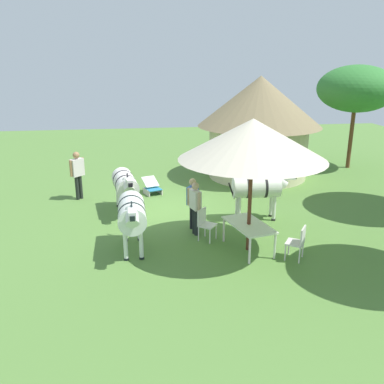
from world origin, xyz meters
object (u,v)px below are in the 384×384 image
Objects in this scene: zebra_nearest_camera at (125,184)px; patio_chair_east_end at (205,222)px; striped_lounge_chair at (152,187)px; guest_behind_table at (195,204)px; zebra_by_umbrella at (258,188)px; thatched_hut at (259,122)px; patio_dining_table at (249,227)px; guest_beside_umbrella at (193,199)px; acacia_tree_left_background at (357,89)px; shade_umbrella at (253,139)px; standing_watcher at (77,171)px; patio_chair_near_hut at (298,241)px; zebra_toward_hut at (132,213)px.

patio_chair_east_end is at bearing 122.72° from zebra_nearest_camera.
striped_lounge_chair is (-4.45, -1.28, -0.27)m from patio_chair_east_end.
zebra_by_umbrella reaches higher than guest_behind_table.
striped_lounge_chair is (1.92, -4.67, -2.12)m from thatched_hut.
zebra_nearest_camera is 1.07× the size of zebra_by_umbrella.
patio_dining_table is 5.77m from striped_lounge_chair.
guest_beside_umbrella is at bearing 132.13° from zebra_nearest_camera.
acacia_tree_left_background is (-6.81, 8.32, 2.68)m from guest_behind_table.
thatched_hut is 1.40× the size of shade_umbrella.
guest_beside_umbrella is (-0.89, -0.22, 0.42)m from patio_chair_east_end.
striped_lounge_chair is (-0.26, 2.67, -0.81)m from standing_watcher.
patio_chair_east_end is at bearing 85.78° from striped_lounge_chair.
standing_watcher is (-3.29, -3.73, 0.13)m from guest_beside_umbrella.
guest_beside_umbrella is 0.68× the size of zebra_nearest_camera.
patio_dining_table is 0.98× the size of standing_watcher.
guest_behind_table is (-1.96, -2.34, 0.43)m from patio_chair_near_hut.
zebra_nearest_camera is (-4.10, -4.36, 0.47)m from patio_chair_near_hut.
shade_umbrella is 2.81m from patio_chair_east_end.
acacia_tree_left_background reaches higher than standing_watcher.
guest_behind_table is (-1.22, -1.25, 0.29)m from patio_dining_table.
zebra_nearest_camera is (-1.64, -2.01, 0.05)m from guest_beside_umbrella.
guest_beside_umbrella reaches higher than patio_dining_table.
guest_beside_umbrella is 0.69× the size of zebra_toward_hut.
zebra_by_umbrella is (1.18, 4.15, 0.06)m from zebra_nearest_camera.
guest_beside_umbrella is 2.59m from zebra_nearest_camera.
guest_beside_umbrella is 2.24m from zebra_toward_hut.
zebra_by_umbrella is at bearing -83.45° from guest_behind_table.
thatched_hut is at bearing -169.83° from patio_chair_east_end.
guest_beside_umbrella is 4.97m from standing_watcher.
guest_beside_umbrella is (-1.71, -1.26, 0.28)m from patio_dining_table.
acacia_tree_left_background reaches higher than thatched_hut.
acacia_tree_left_background reaches higher than zebra_toward_hut.
acacia_tree_left_background reaches higher than zebra_by_umbrella.
guest_behind_table is at bearing -31.19° from thatched_hut.
acacia_tree_left_background is (-8.78, 5.98, 3.11)m from patio_chair_near_hut.
patio_chair_near_hut is 8.38m from standing_watcher.
standing_watcher reaches higher than zebra_nearest_camera.
patio_dining_table is 0.80× the size of zebra_by_umbrella.
guest_beside_umbrella is at bearing 78.02° from patio_chair_near_hut.
guest_behind_table is 0.70× the size of zebra_toward_hut.
standing_watcher is at bearing -135.10° from patio_dining_table.
guest_behind_table reaches higher than patio_chair_east_end.
zebra_toward_hut is at bearing -96.97° from shade_umbrella.
patio_chair_near_hut is 3.42m from guest_beside_umbrella.
zebra_by_umbrella is 4.33m from zebra_toward_hut.
patio_chair_east_end is 2.41m from zebra_by_umbrella.
patio_dining_table is 1.92× the size of patio_chair_near_hut.
standing_watcher reaches higher than zebra_by_umbrella.
zebra_nearest_camera is (1.91, -0.95, 0.74)m from striped_lounge_chair.
zebra_by_umbrella reaches higher than zebra_nearest_camera.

